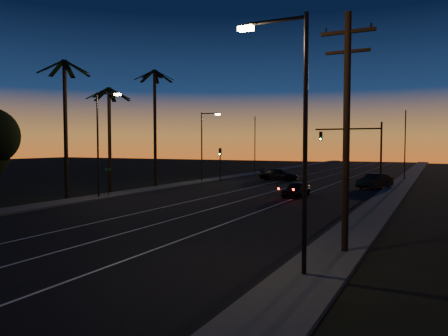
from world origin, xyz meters
The scene contains 21 objects.
road centered at (0.00, 30.00, 0.01)m, with size 20.00×170.00×0.01m, color black.
sidewalk_left centered at (-11.20, 30.00, 0.08)m, with size 2.40×170.00×0.16m, color #3C3C39.
sidewalk_right centered at (11.20, 30.00, 0.08)m, with size 2.40×170.00×0.16m, color #3C3C39.
lane_stripe_left centered at (-3.00, 30.00, 0.02)m, with size 0.12×160.00×0.01m, color silver.
lane_stripe_mid centered at (0.50, 30.00, 0.02)m, with size 0.12×160.00×0.01m, color silver.
lane_stripe_right centered at (4.00, 30.00, 0.02)m, with size 0.12×160.00×0.01m, color silver.
palm_near centered at (-12.60, 18.00, 7.07)m, with size 4.25×4.16×11.53m.
palm_mid centered at (-13.20, 24.00, 6.25)m, with size 4.25×4.16×10.03m.
palm_far centered at (-12.20, 30.00, 7.61)m, with size 4.25×4.16×12.53m.
streetlight_left_near centered at (-10.70, 20.00, 5.32)m, with size 2.55×0.26×9.00m.
streetlight_left_far centered at (-10.69, 38.00, 5.06)m, with size 2.55×0.26×8.50m.
streetlight_right_near centered at (10.70, 6.00, 5.32)m, with size 2.55×0.26×9.00m.
street_sign centered at (-10.80, 21.00, 1.66)m, with size 0.70×0.06×2.60m.
utility_pole centered at (11.60, 10.00, 5.32)m, with size 2.20×0.28×10.00m.
signal_mast centered at (7.14, 39.99, 4.78)m, with size 7.10×0.41×7.00m.
signal_post centered at (-9.50, 39.98, 2.89)m, with size 0.28×0.37×4.20m.
far_pole_left centered at (-11.00, 55.00, 4.50)m, with size 0.14×0.14×9.00m, color black.
far_pole_right centered at (11.00, 52.00, 4.50)m, with size 0.14×0.14×9.00m, color black.
lead_car centered at (3.76, 28.69, 0.68)m, with size 1.85×4.47×1.33m.
right_car centered at (9.00, 39.41, 0.79)m, with size 3.39×4.97×1.55m.
cross_car centered at (-3.49, 44.84, 0.74)m, with size 5.12×2.27×1.46m.
Camera 1 is at (15.11, -8.43, 4.59)m, focal length 35.00 mm.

